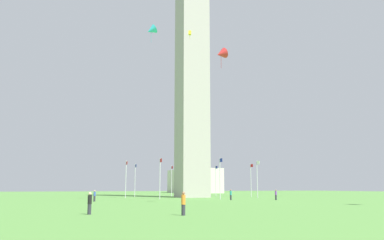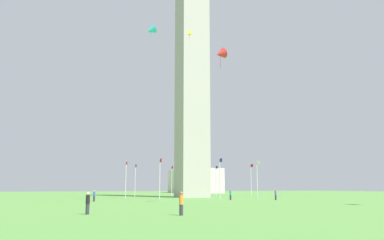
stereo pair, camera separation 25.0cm
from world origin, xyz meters
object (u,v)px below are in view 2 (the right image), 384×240
object	(u,v)px
person_teal_shirt	(230,195)
obelisk_monument	(192,71)
person_purple_shirt	(276,195)
person_orange_shirt	(181,203)
flagpole_se	(216,179)
distant_building	(194,181)
flagpole_n	(220,176)
flagpole_w	(126,177)
flagpole_sw	(135,178)
flagpole_s	(172,179)
kite_red_delta	(220,54)
person_black_shirt	(88,203)
kite_cyan_delta	(151,30)
flagpole_nw	(160,176)
flagpole_e	(251,178)
person_blue_shirt	(94,196)
kite_yellow_box	(190,33)
flagpole_ne	(257,177)

from	to	relation	value
person_teal_shirt	obelisk_monument	bearing A→B (deg)	15.53
person_purple_shirt	person_orange_shirt	distance (m)	39.17
person_orange_shirt	person_teal_shirt	bearing A→B (deg)	-34.75
flagpole_se	distant_building	xyz separation A→B (m)	(-52.16, 14.50, 0.32)
flagpole_n	flagpole_w	xyz separation A→B (m)	(-13.75, -13.75, 0.00)
flagpole_sw	flagpole_s	bearing A→B (deg)	112.50
flagpole_w	kite_red_delta	size ratio (longest dim) A/B	2.56
person_black_shirt	kite_cyan_delta	xyz separation A→B (m)	(-27.91, 12.01, 26.42)
person_purple_shirt	flagpole_se	bearing A→B (deg)	-16.80
flagpole_sw	kite_red_delta	size ratio (longest dim) A/B	2.56
flagpole_se	flagpole_nw	xyz separation A→B (m)	(19.45, -19.45, 0.00)
flagpole_e	person_blue_shirt	xyz separation A→B (m)	(16.79, -35.54, -3.15)
flagpole_nw	person_teal_shirt	bearing A→B (deg)	49.64
flagpole_e	kite_cyan_delta	bearing A→B (deg)	-57.19
flagpole_nw	person_purple_shirt	world-z (taller)	flagpole_nw
flagpole_se	flagpole_nw	distance (m)	27.50
person_purple_shirt	kite_red_delta	bearing A→B (deg)	116.56
person_blue_shirt	obelisk_monument	bearing A→B (deg)	26.93
flagpole_e	flagpole_w	size ratio (longest dim) A/B	1.00
kite_cyan_delta	person_black_shirt	bearing A→B (deg)	-23.28
kite_red_delta	flagpole_w	bearing A→B (deg)	-170.35
person_blue_shirt	kite_red_delta	world-z (taller)	kite_red_delta
person_teal_shirt	kite_yellow_box	bearing A→B (deg)	86.62
flagpole_sw	kite_yellow_box	distance (m)	35.62
kite_red_delta	distant_building	distance (m)	100.79
person_blue_shirt	kite_cyan_delta	world-z (taller)	kite_cyan_delta
flagpole_n	person_blue_shirt	world-z (taller)	flagpole_n
person_black_shirt	flagpole_s	bearing A→B (deg)	7.03
person_teal_shirt	person_purple_shirt	bearing A→B (deg)	-94.07
flagpole_w	person_orange_shirt	bearing A→B (deg)	-6.64
flagpole_s	obelisk_monument	bearing A→B (deg)	-0.00
person_orange_shirt	person_teal_shirt	world-z (taller)	person_orange_shirt
flagpole_e	person_purple_shirt	bearing A→B (deg)	-18.46
obelisk_monument	flagpole_se	world-z (taller)	obelisk_monument
person_black_shirt	distant_building	size ratio (longest dim) A/B	0.06
flagpole_e	person_teal_shirt	world-z (taller)	flagpole_e
obelisk_monument	flagpole_s	xyz separation A→B (m)	(-13.69, 0.00, -22.82)
obelisk_monument	person_purple_shirt	bearing A→B (deg)	18.65
flagpole_e	kite_yellow_box	distance (m)	35.55
person_purple_shirt	flagpole_ne	bearing A→B (deg)	-26.12
person_orange_shirt	distant_building	distance (m)	119.58
person_black_shirt	distant_building	bearing A→B (deg)	5.59
flagpole_se	kite_cyan_delta	distance (m)	43.14
flagpole_se	flagpole_w	world-z (taller)	same
flagpole_sw	kite_red_delta	world-z (taller)	kite_red_delta
flagpole_w	kite_red_delta	bearing A→B (deg)	9.65
kite_red_delta	kite_cyan_delta	size ratio (longest dim) A/B	0.91
obelisk_monument	flagpole_s	distance (m)	26.61
flagpole_ne	kite_yellow_box	bearing A→B (deg)	-69.56
flagpole_ne	person_purple_shirt	size ratio (longest dim) A/B	4.32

